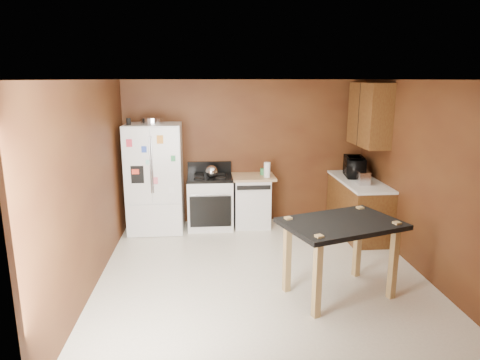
{
  "coord_description": "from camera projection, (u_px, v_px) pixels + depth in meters",
  "views": [
    {
      "loc": [
        -0.71,
        -5.15,
        2.51
      ],
      "look_at": [
        -0.21,
        0.85,
        1.08
      ],
      "focal_mm": 32.0,
      "sensor_mm": 36.0,
      "label": 1
    }
  ],
  "objects": [
    {
      "name": "pen_cup",
      "position": [
        129.0,
        122.0,
        6.74
      ],
      "size": [
        0.07,
        0.07,
        0.11
      ],
      "primitive_type": "cylinder",
      "color": "black",
      "rests_on": "refrigerator"
    },
    {
      "name": "refrigerator",
      "position": [
        155.0,
        178.0,
        7.11
      ],
      "size": [
        0.9,
        0.8,
        1.8
      ],
      "color": "white",
      "rests_on": "ground"
    },
    {
      "name": "wall_back",
      "position": [
        246.0,
        152.0,
        7.53
      ],
      "size": [
        4.2,
        0.0,
        4.2
      ],
      "primitive_type": "plane",
      "rotation": [
        1.57,
        0.0,
        0.0
      ],
      "color": "#563116",
      "rests_on": "ground"
    },
    {
      "name": "toaster",
      "position": [
        363.0,
        178.0,
        6.71
      ],
      "size": [
        0.19,
        0.28,
        0.2
      ],
      "primitive_type": "cube",
      "rotation": [
        0.0,
        0.0,
        -0.1
      ],
      "color": "silver",
      "rests_on": "right_cabinets"
    },
    {
      "name": "kettle",
      "position": [
        212.0,
        171.0,
        7.13
      ],
      "size": [
        0.21,
        0.21,
        0.21
      ],
      "primitive_type": "sphere",
      "color": "silver",
      "rests_on": "gas_range"
    },
    {
      "name": "green_canister",
      "position": [
        263.0,
        172.0,
        7.39
      ],
      "size": [
        0.13,
        0.13,
        0.11
      ],
      "primitive_type": "cylinder",
      "rotation": [
        0.0,
        0.0,
        -0.32
      ],
      "color": "#3B9955",
      "rests_on": "dishwasher"
    },
    {
      "name": "roasting_pan",
      "position": [
        152.0,
        121.0,
        6.94
      ],
      "size": [
        0.39,
        0.39,
        0.1
      ],
      "primitive_type": "cylinder",
      "color": "silver",
      "rests_on": "refrigerator"
    },
    {
      "name": "wall_right",
      "position": [
        424.0,
        179.0,
        5.51
      ],
      "size": [
        0.0,
        4.5,
        4.5
      ],
      "primitive_type": "plane",
      "rotation": [
        1.57,
        0.0,
        -1.57
      ],
      "color": "#563116",
      "rests_on": "ground"
    },
    {
      "name": "paper_towel",
      "position": [
        267.0,
        170.0,
        7.19
      ],
      "size": [
        0.13,
        0.13,
        0.25
      ],
      "primitive_type": "cylinder",
      "rotation": [
        0.0,
        0.0,
        -0.2
      ],
      "color": "white",
      "rests_on": "dishwasher"
    },
    {
      "name": "microwave",
      "position": [
        354.0,
        167.0,
        7.21
      ],
      "size": [
        0.45,
        0.6,
        0.3
      ],
      "primitive_type": "imported",
      "rotation": [
        0.0,
        0.0,
        1.42
      ],
      "color": "black",
      "rests_on": "right_cabinets"
    },
    {
      "name": "ceiling",
      "position": [
        264.0,
        80.0,
        5.05
      ],
      "size": [
        4.5,
        4.5,
        0.0
      ],
      "primitive_type": "plane",
      "rotation": [
        3.14,
        0.0,
        0.0
      ],
      "color": "white",
      "rests_on": "ground"
    },
    {
      "name": "island",
      "position": [
        341.0,
        233.0,
        4.94
      ],
      "size": [
        1.52,
        1.25,
        0.94
      ],
      "color": "black",
      "rests_on": "ground"
    },
    {
      "name": "wall_front",
      "position": [
        303.0,
        253.0,
        3.16
      ],
      "size": [
        4.2,
        0.0,
        4.2
      ],
      "primitive_type": "plane",
      "rotation": [
        -1.57,
        0.0,
        0.0
      ],
      "color": "#563116",
      "rests_on": "ground"
    },
    {
      "name": "floor",
      "position": [
        261.0,
        274.0,
        5.63
      ],
      "size": [
        4.5,
        4.5,
        0.0
      ],
      "primitive_type": "plane",
      "color": "white",
      "rests_on": "ground"
    },
    {
      "name": "right_cabinets",
      "position": [
        361.0,
        179.0,
        7.0
      ],
      "size": [
        0.63,
        1.58,
        2.45
      ],
      "color": "brown",
      "rests_on": "ground"
    },
    {
      "name": "wall_left",
      "position": [
        91.0,
        186.0,
        5.18
      ],
      "size": [
        0.0,
        4.5,
        4.5
      ],
      "primitive_type": "plane",
      "rotation": [
        1.57,
        0.0,
        1.57
      ],
      "color": "#563116",
      "rests_on": "ground"
    },
    {
      "name": "gas_range",
      "position": [
        210.0,
        201.0,
        7.34
      ],
      "size": [
        0.76,
        0.68,
        1.1
      ],
      "color": "white",
      "rests_on": "ground"
    },
    {
      "name": "dishwasher",
      "position": [
        252.0,
        200.0,
        7.42
      ],
      "size": [
        0.78,
        0.63,
        0.89
      ],
      "color": "white",
      "rests_on": "ground"
    }
  ]
}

